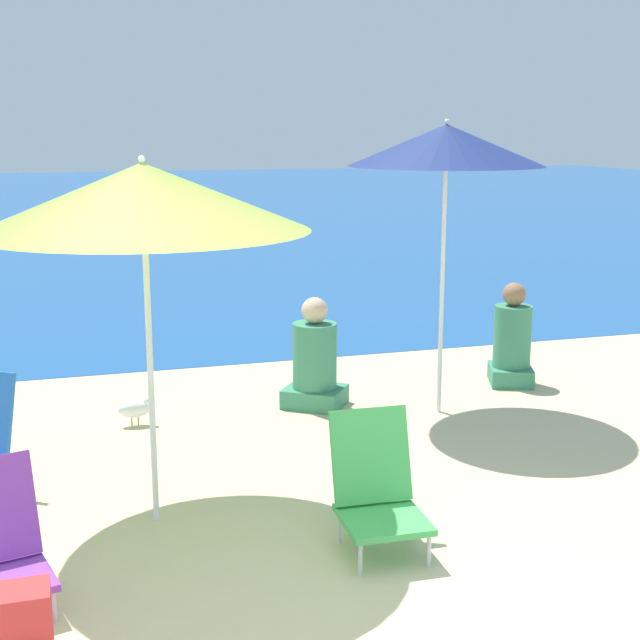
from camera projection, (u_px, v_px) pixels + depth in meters
sea_water at (80, 203)px, 27.29m from camera, size 60.00×40.00×0.01m
beach_umbrella_navy at (446, 146)px, 6.90m from camera, size 1.54×1.54×2.36m
beach_umbrella_lime at (143, 197)px, 4.92m from camera, size 1.87×1.87×2.15m
beach_chair_purple at (0, 542)px, 4.33m from camera, size 0.51×0.61×0.71m
beach_chair_green at (377, 486)px, 4.94m from camera, size 0.47×0.58×0.75m
person_seated_near at (315, 363)px, 7.43m from camera, size 0.63×0.61×0.93m
person_seated_far at (512, 343)px, 8.09m from camera, size 0.51×0.55×0.94m
backpack_red at (23, 639)px, 3.71m from camera, size 0.24×0.24×0.44m
seagull at (136, 409)px, 6.98m from camera, size 0.27×0.11×0.23m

